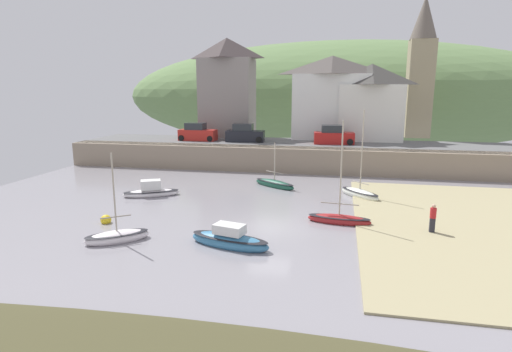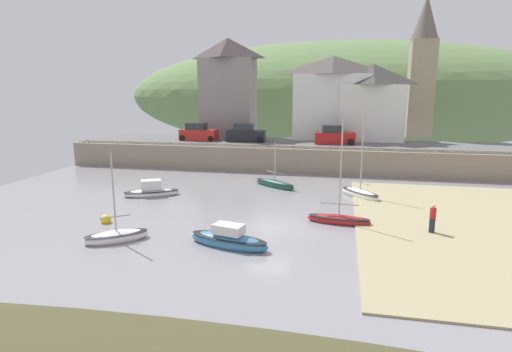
% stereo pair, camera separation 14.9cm
% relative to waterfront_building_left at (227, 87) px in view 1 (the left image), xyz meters
% --- Properties ---
extents(ground, '(48.00, 41.00, 0.61)m').
position_rel_waterfront_building_left_xyz_m(ground, '(10.82, -34.76, -8.06)').
color(ground, gray).
extents(quay_seawall, '(48.00, 9.40, 2.40)m').
position_rel_waterfront_building_left_xyz_m(quay_seawall, '(9.42, -7.70, -6.86)').
color(quay_seawall, gray).
rests_on(quay_seawall, ground).
extents(hillside_backdrop, '(80.00, 44.00, 19.20)m').
position_rel_waterfront_building_left_xyz_m(hillside_backdrop, '(13.48, 30.00, -1.50)').
color(hillside_backdrop, '#65864E').
rests_on(hillside_backdrop, ground).
extents(waterfront_building_left, '(6.37, 4.65, 11.42)m').
position_rel_waterfront_building_left_xyz_m(waterfront_building_left, '(0.00, 0.00, 0.00)').
color(waterfront_building_left, gray).
rests_on(waterfront_building_left, ground).
extents(waterfront_building_centre, '(8.76, 4.57, 9.24)m').
position_rel_waterfront_building_left_xyz_m(waterfront_building_centre, '(12.15, 0.00, -1.12)').
color(waterfront_building_centre, white).
rests_on(waterfront_building_centre, ground).
extents(waterfront_building_right, '(7.15, 5.37, 8.32)m').
position_rel_waterfront_building_left_xyz_m(waterfront_building_right, '(16.46, 0.00, -1.58)').
color(waterfront_building_right, silver).
rests_on(waterfront_building_right, ground).
extents(church_with_spire, '(3.00, 3.00, 15.97)m').
position_rel_waterfront_building_left_xyz_m(church_with_spire, '(22.15, 4.00, 2.40)').
color(church_with_spire, tan).
rests_on(church_with_spire, ground).
extents(rowboat_small_beached, '(3.92, 1.47, 6.36)m').
position_rel_waterfront_building_left_xyz_m(rowboat_small_beached, '(13.45, -23.71, -7.95)').
color(rowboat_small_beached, maroon).
rests_on(rowboat_small_beached, ground).
extents(fishing_boat_green, '(4.34, 3.03, 1.38)m').
position_rel_waterfront_building_left_xyz_m(fishing_boat_green, '(-0.66, -19.88, -7.89)').
color(fishing_boat_green, white).
rests_on(fishing_boat_green, ground).
extents(motorboat_with_cabin, '(3.99, 3.10, 3.88)m').
position_rel_waterfront_building_left_xyz_m(motorboat_with_cabin, '(8.10, -15.01, -7.97)').
color(motorboat_with_cabin, '#1E533F').
rests_on(motorboat_with_cabin, ground).
extents(sailboat_tall_mast, '(3.40, 2.99, 4.95)m').
position_rel_waterfront_building_left_xyz_m(sailboat_tall_mast, '(1.83, -29.22, -7.96)').
color(sailboat_tall_mast, white).
rests_on(sailboat_tall_mast, ground).
extents(dinghy_open_wooden, '(3.25, 3.40, 6.71)m').
position_rel_waterfront_building_left_xyz_m(dinghy_open_wooden, '(14.94, -17.07, -7.92)').
color(dinghy_open_wooden, white).
rests_on(dinghy_open_wooden, ground).
extents(sailboat_blue_trim, '(4.64, 2.33, 1.37)m').
position_rel_waterfront_building_left_xyz_m(sailboat_blue_trim, '(7.91, -28.71, -7.88)').
color(sailboat_blue_trim, teal).
rests_on(sailboat_blue_trim, ground).
extents(parked_car_near_slipway, '(4.14, 1.82, 1.95)m').
position_rel_waterfront_building_left_xyz_m(parked_car_near_slipway, '(-2.28, -4.50, -5.02)').
color(parked_car_near_slipway, red).
rests_on(parked_car_near_slipway, ground).
extents(parked_car_by_wall, '(4.20, 1.95, 1.95)m').
position_rel_waterfront_building_left_xyz_m(parked_car_by_wall, '(3.14, -4.50, -5.02)').
color(parked_car_by_wall, black).
rests_on(parked_car_by_wall, ground).
extents(parked_car_end_of_row, '(4.23, 2.05, 1.95)m').
position_rel_waterfront_building_left_xyz_m(parked_car_end_of_row, '(12.62, -4.50, -5.02)').
color(parked_car_end_of_row, '#AC1B19').
rests_on(parked_car_end_of_row, ground).
extents(person_on_slipway, '(0.34, 0.34, 1.62)m').
position_rel_waterfront_building_left_xyz_m(person_on_slipway, '(18.59, -24.59, -7.24)').
color(person_on_slipway, '#282833').
rests_on(person_on_slipway, ground).
extents(mooring_buoy, '(0.64, 0.64, 0.64)m').
position_rel_waterfront_building_left_xyz_m(mooring_buoy, '(-0.46, -26.53, -8.03)').
color(mooring_buoy, yellow).
rests_on(mooring_buoy, ground).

